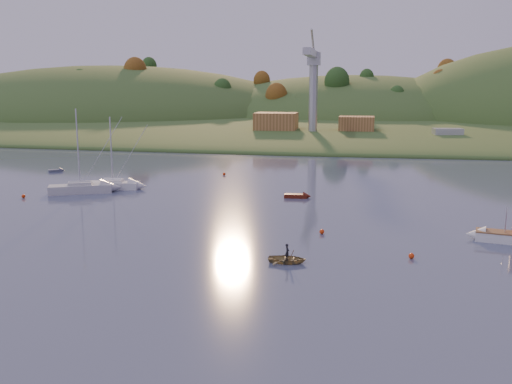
% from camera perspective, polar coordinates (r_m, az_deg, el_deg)
% --- Properties ---
extents(ground, '(500.00, 500.00, 0.00)m').
position_cam_1_polar(ground, '(34.48, -17.78, -15.61)').
color(ground, '#323852').
rests_on(ground, ground).
extents(far_shore, '(620.00, 220.00, 1.50)m').
position_cam_1_polar(far_shore, '(257.75, 7.52, 7.47)').
color(far_shore, '#364E1F').
rests_on(far_shore, ground).
extents(shore_slope, '(640.00, 150.00, 7.00)m').
position_cam_1_polar(shore_slope, '(193.06, 6.32, 6.37)').
color(shore_slope, '#364E1F').
rests_on(shore_slope, ground).
extents(hill_left, '(170.00, 140.00, 44.00)m').
position_cam_1_polar(hill_left, '(250.63, -14.11, 7.14)').
color(hill_left, '#364E1F').
rests_on(hill_left, ground).
extents(hill_center, '(140.00, 120.00, 36.00)m').
position_cam_1_polar(hill_center, '(237.39, 9.65, 7.12)').
color(hill_center, '#364E1F').
rests_on(hill_center, ground).
extents(hillside_trees, '(280.00, 50.00, 32.00)m').
position_cam_1_polar(hillside_trees, '(212.94, 6.77, 6.78)').
color(hillside_trees, '#294E1C').
rests_on(hillside_trees, ground).
extents(wharf, '(42.00, 16.00, 2.40)m').
position_cam_1_polar(wharf, '(149.86, 6.89, 5.52)').
color(wharf, slate).
rests_on(wharf, ground).
extents(shed_west, '(11.00, 8.00, 4.80)m').
position_cam_1_polar(shed_west, '(152.02, 2.02, 7.03)').
color(shed_west, brown).
rests_on(shed_west, wharf).
extents(shed_east, '(9.00, 7.00, 4.00)m').
position_cam_1_polar(shed_east, '(151.24, 10.02, 6.70)').
color(shed_east, brown).
rests_on(shed_east, wharf).
extents(dock_crane, '(3.20, 28.00, 20.30)m').
position_cam_1_polar(dock_crane, '(145.87, 5.73, 11.68)').
color(dock_crane, '#B7B7BC').
rests_on(dock_crane, wharf).
extents(fishing_boat, '(6.36, 3.07, 3.90)m').
position_cam_1_polar(fishing_boat, '(59.68, 23.23, -3.79)').
color(fishing_boat, white).
rests_on(fishing_boat, ground).
extents(sailboat_near, '(7.65, 3.08, 10.32)m').
position_cam_1_polar(sailboat_near, '(84.48, -14.12, 0.76)').
color(sailboat_near, white).
rests_on(sailboat_near, ground).
extents(sailboat_far, '(8.64, 5.82, 11.61)m').
position_cam_1_polar(sailboat_far, '(82.55, -17.16, 0.42)').
color(sailboat_far, silver).
rests_on(sailboat_far, ground).
extents(canoe, '(3.29, 2.39, 0.67)m').
position_cam_1_polar(canoe, '(48.79, 3.14, -6.71)').
color(canoe, olive).
rests_on(canoe, ground).
extents(paddler, '(0.35, 0.53, 1.42)m').
position_cam_1_polar(paddler, '(48.67, 3.15, -6.29)').
color(paddler, black).
rests_on(paddler, ground).
extents(red_tender, '(3.62, 1.44, 1.21)m').
position_cam_1_polar(red_tender, '(75.83, 4.51, -0.40)').
color(red_tender, '#56190C').
rests_on(red_tender, ground).
extents(grey_dinghy, '(2.67, 2.42, 0.99)m').
position_cam_1_polar(grey_dinghy, '(103.70, -19.14, 2.05)').
color(grey_dinghy, '#4F5968').
rests_on(grey_dinghy, ground).
extents(work_vessel, '(16.62, 8.10, 4.10)m').
position_cam_1_polar(work_vessel, '(146.78, 18.58, 5.02)').
color(work_vessel, slate).
rests_on(work_vessel, ground).
extents(buoy_1, '(0.50, 0.50, 0.50)m').
position_cam_1_polar(buoy_1, '(58.13, 6.60, -3.95)').
color(buoy_1, red).
rests_on(buoy_1, ground).
extents(buoy_2, '(0.50, 0.50, 0.50)m').
position_cam_1_polar(buoy_2, '(81.61, -22.24, -0.38)').
color(buoy_2, red).
rests_on(buoy_2, ground).
extents(buoy_3, '(0.50, 0.50, 0.50)m').
position_cam_1_polar(buoy_3, '(94.01, -3.20, 1.82)').
color(buoy_3, red).
rests_on(buoy_3, ground).
extents(buoy_4, '(0.50, 0.50, 0.50)m').
position_cam_1_polar(buoy_4, '(51.67, 15.28, -6.18)').
color(buoy_4, red).
rests_on(buoy_4, ground).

